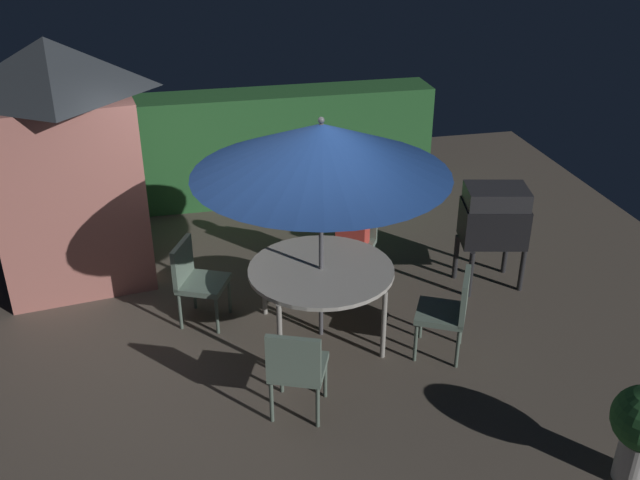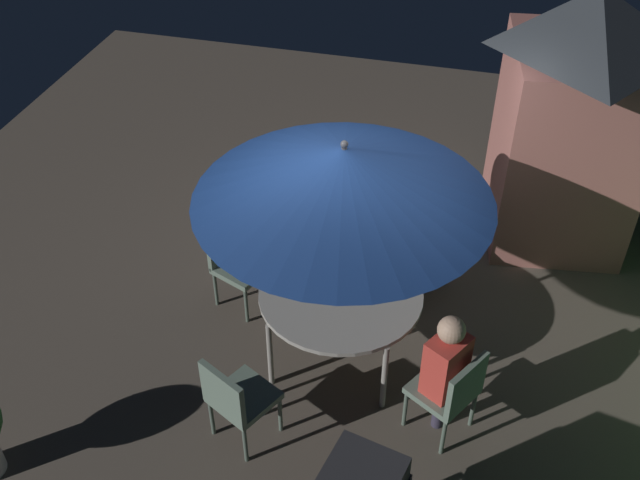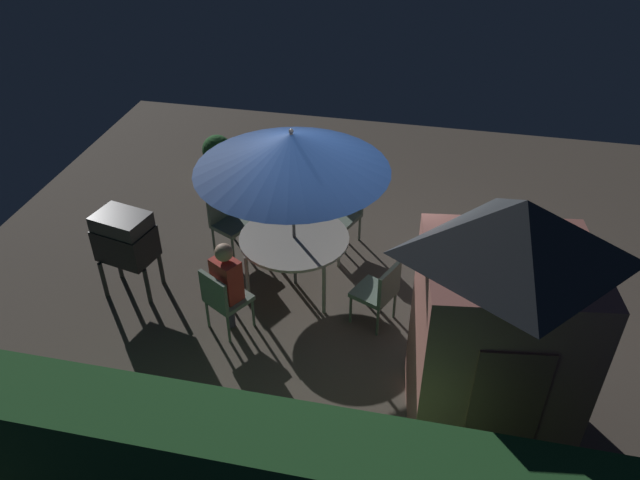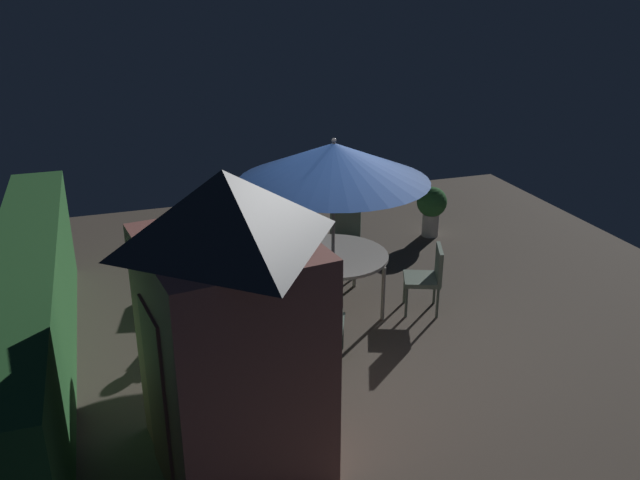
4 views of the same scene
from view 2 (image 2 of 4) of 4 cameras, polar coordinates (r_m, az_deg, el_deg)
The scene contains 9 objects.
ground_plane at distance 7.51m, azimuth 3.38°, elevation -5.03°, with size 11.00×11.00×0.00m, color brown.
garden_shed at distance 8.13m, azimuth 18.69°, elevation 8.92°, with size 1.82×1.65×2.76m.
patio_table at distance 6.55m, azimuth 1.59°, elevation -4.34°, with size 1.44×1.44×0.78m.
patio_umbrella at distance 5.74m, azimuth 1.82°, elevation 5.04°, with size 2.41×2.41×2.31m.
chair_near_shed at distance 6.19m, azimuth 10.02°, elevation -11.25°, with size 0.63×0.63×0.90m.
chair_far_side at distance 7.53m, azimuth 7.75°, elevation 0.00°, with size 0.61×0.61×0.90m.
chair_toward_hedge at distance 7.28m, azimuth -6.47°, elevation -1.44°, with size 0.60×0.60×0.90m.
chair_toward_house at distance 6.08m, azimuth -6.46°, elevation -11.89°, with size 0.62×0.62×0.90m.
person_in_red at distance 6.02m, azimuth 9.64°, elevation -9.22°, with size 0.41×0.38×1.26m.
Camera 2 is at (5.32, 0.93, 5.23)m, focal length 41.83 mm.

